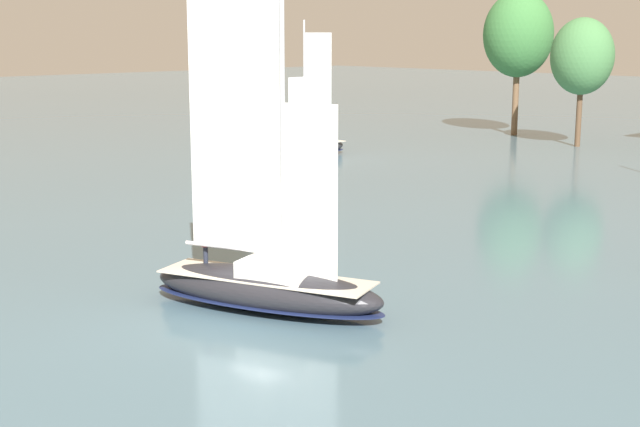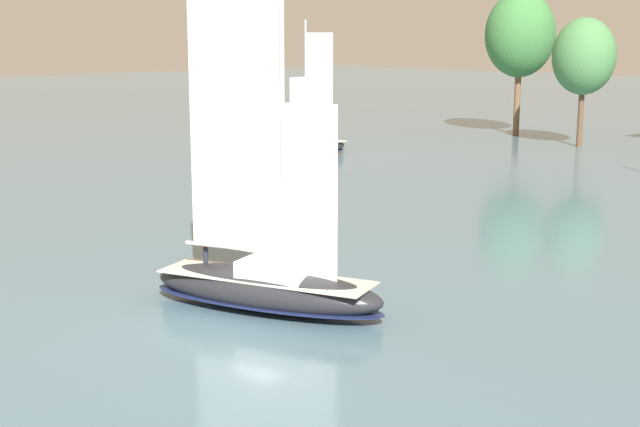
{
  "view_description": "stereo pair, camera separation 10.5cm",
  "coord_description": "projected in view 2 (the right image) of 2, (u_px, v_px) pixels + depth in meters",
  "views": [
    {
      "loc": [
        26.72,
        -22.21,
        11.0
      ],
      "look_at": [
        0.0,
        3.0,
        3.56
      ],
      "focal_mm": 50.0,
      "sensor_mm": 36.0,
      "label": 1
    },
    {
      "loc": [
        26.79,
        -22.13,
        11.0
      ],
      "look_at": [
        0.0,
        3.0,
        3.56
      ],
      "focal_mm": 50.0,
      "sensor_mm": 36.0,
      "label": 2
    }
  ],
  "objects": [
    {
      "name": "ground_plane",
      "position": [
        266.0,
        309.0,
        36.17
      ],
      "size": [
        400.0,
        400.0,
        0.0
      ],
      "primitive_type": "plane",
      "color": "slate"
    },
    {
      "name": "tree_shore_center",
      "position": [
        520.0,
        35.0,
        96.29
      ],
      "size": [
        7.55,
        7.55,
        15.54
      ],
      "color": "brown",
      "rests_on": "ground"
    },
    {
      "name": "tree_shore_left",
      "position": [
        584.0,
        57.0,
        86.58
      ],
      "size": [
        6.11,
        6.11,
        12.57
      ],
      "color": "brown",
      "rests_on": "ground"
    },
    {
      "name": "sailboat_moored_near_marina",
      "position": [
        244.0,
        192.0,
        59.39
      ],
      "size": [
        6.79,
        1.98,
        9.32
      ],
      "color": "white",
      "rests_on": "ground"
    },
    {
      "name": "sailboat_moored_outer_mooring",
      "position": [
        311.0,
        146.0,
        80.71
      ],
      "size": [
        3.17,
        9.04,
        12.19
      ],
      "color": "#232328",
      "rests_on": "ground"
    },
    {
      "name": "sailboat_main",
      "position": [
        266.0,
        283.0,
        35.95
      ],
      "size": [
        10.62,
        6.47,
        14.13
      ],
      "color": "#232328",
      "rests_on": "ground"
    }
  ]
}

